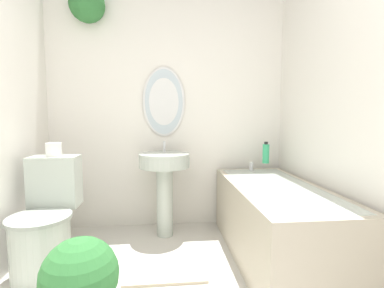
% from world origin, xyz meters
% --- Properties ---
extents(wall_back, '(2.39, 0.31, 2.40)m').
position_xyz_m(wall_back, '(-0.06, 2.27, 1.27)').
color(wall_back, silver).
rests_on(wall_back, ground_plane).
extents(wall_right, '(0.06, 2.37, 2.40)m').
position_xyz_m(wall_right, '(1.16, 1.12, 1.20)').
color(wall_right, silver).
rests_on(wall_right, ground_plane).
extents(toilet, '(0.40, 0.59, 0.79)m').
position_xyz_m(toilet, '(-0.87, 1.47, 0.33)').
color(toilet, '#B2BCB2').
rests_on(toilet, ground_plane).
extents(pedestal_sink, '(0.46, 0.46, 0.86)m').
position_xyz_m(pedestal_sink, '(-0.05, 1.98, 0.56)').
color(pedestal_sink, '#B2BCB2').
rests_on(pedestal_sink, ground_plane).
extents(bathtub, '(0.64, 1.44, 0.64)m').
position_xyz_m(bathtub, '(0.79, 1.48, 0.30)').
color(bathtub, '#B2A893').
rests_on(bathtub, ground_plane).
extents(shampoo_bottle, '(0.06, 0.06, 0.20)m').
position_xyz_m(shampoo_bottle, '(0.91, 2.04, 0.74)').
color(shampoo_bottle, '#38B275').
rests_on(shampoo_bottle, bathtub).
extents(potted_plant, '(0.37, 0.37, 0.49)m').
position_xyz_m(potted_plant, '(-0.46, 0.84, 0.28)').
color(potted_plant, '#9E6042').
rests_on(potted_plant, ground_plane).
extents(bath_mat, '(0.56, 0.33, 0.02)m').
position_xyz_m(bath_mat, '(-0.05, 1.36, 0.01)').
color(bath_mat, '#B7A88E').
rests_on(bath_mat, ground_plane).
extents(toilet_paper_roll, '(0.11, 0.11, 0.10)m').
position_xyz_m(toilet_paper_roll, '(-0.87, 1.67, 0.84)').
color(toilet_paper_roll, white).
rests_on(toilet_paper_roll, toilet).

